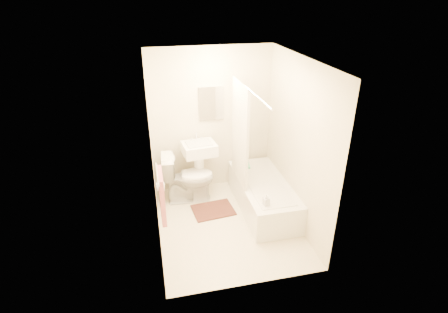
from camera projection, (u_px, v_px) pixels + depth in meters
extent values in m
plane|color=beige|center=(228.00, 224.00, 5.21)|extent=(2.40, 2.40, 0.00)
plane|color=white|center=(229.00, 60.00, 4.15)|extent=(2.40, 2.40, 0.00)
cube|color=beige|center=(211.00, 121.00, 5.73)|extent=(2.00, 0.02, 2.40)
cube|color=beige|center=(152.00, 158.00, 4.48)|extent=(0.02, 2.40, 2.40)
cube|color=beige|center=(298.00, 144.00, 4.88)|extent=(0.02, 2.40, 2.40)
cube|color=white|center=(211.00, 104.00, 5.58)|extent=(0.40, 0.03, 0.55)
cylinder|color=silver|center=(249.00, 89.00, 4.48)|extent=(0.03, 1.70, 0.03)
cube|color=silver|center=(240.00, 134.00, 5.17)|extent=(0.04, 0.80, 1.55)
cylinder|color=silver|center=(157.00, 174.00, 4.31)|extent=(0.02, 0.60, 0.02)
cube|color=#CC7266|center=(162.00, 196.00, 4.46)|extent=(0.06, 0.45, 0.66)
cylinder|color=white|center=(161.00, 187.00, 4.82)|extent=(0.11, 0.12, 0.12)
imported|color=white|center=(188.00, 178.00, 5.64)|extent=(0.85, 0.51, 0.81)
cube|color=#532922|center=(213.00, 210.00, 5.51)|extent=(0.68, 0.54, 0.02)
imported|color=white|center=(266.00, 200.00, 4.79)|extent=(0.10, 0.10, 0.17)
cube|color=#48BE7C|center=(248.00, 166.00, 5.85)|extent=(0.09, 0.21, 0.04)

